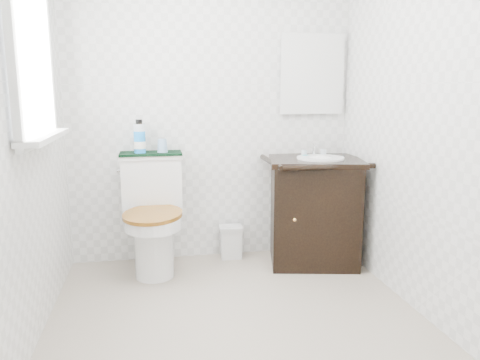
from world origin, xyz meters
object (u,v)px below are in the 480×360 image
object	(u,v)px
vanity	(314,208)
cup	(162,146)
toilet	(153,221)
mouthwash_bottle	(140,138)
trash_bin	(231,241)

from	to	relation	value
vanity	cup	bearing A→B (deg)	171.60
toilet	mouthwash_bottle	xyz separation A→B (m)	(-0.08, 0.10, 0.61)
toilet	cup	bearing A→B (deg)	50.75
vanity	mouthwash_bottle	world-z (taller)	mouthwash_bottle
vanity	mouthwash_bottle	xyz separation A→B (m)	(-1.30, 0.16, 0.55)
toilet	mouthwash_bottle	bearing A→B (deg)	126.67
vanity	mouthwash_bottle	distance (m)	1.42
mouthwash_bottle	cup	size ratio (longest dim) A/B	2.47
trash_bin	mouthwash_bottle	world-z (taller)	mouthwash_bottle
toilet	cup	world-z (taller)	cup
trash_bin	cup	xyz separation A→B (m)	(-0.52, -0.03, 0.79)
trash_bin	mouthwash_bottle	bearing A→B (deg)	-177.29
trash_bin	cup	size ratio (longest dim) A/B	2.65
toilet	vanity	size ratio (longest dim) A/B	0.93
vanity	cup	distance (m)	1.25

